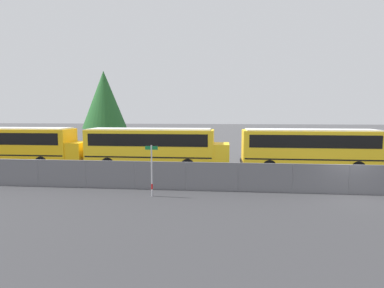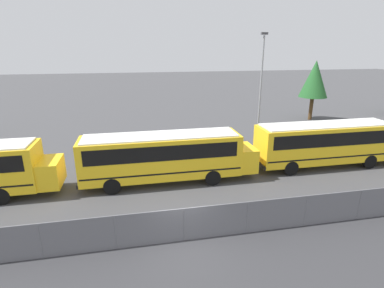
% 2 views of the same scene
% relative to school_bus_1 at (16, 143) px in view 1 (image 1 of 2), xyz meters
% --- Properties ---
extents(ground_plane, '(200.00, 200.00, 0.00)m').
position_rel_school_bus_1_xyz_m(ground_plane, '(24.59, -6.58, -1.97)').
color(ground_plane, '#424244').
extents(fence, '(98.40, 0.07, 1.71)m').
position_rel_school_bus_1_xyz_m(fence, '(24.59, -6.58, -1.09)').
color(fence, '#9EA0A5').
rests_on(fence, ground_plane).
extents(school_bus_1, '(11.62, 2.49, 3.30)m').
position_rel_school_bus_1_xyz_m(school_bus_1, '(0.00, 0.00, 0.00)').
color(school_bus_1, yellow).
rests_on(school_bus_1, ground_plane).
extents(school_bus_2, '(11.62, 2.49, 3.30)m').
position_rel_school_bus_1_xyz_m(school_bus_2, '(11.95, -0.03, 0.00)').
color(school_bus_2, yellow).
rests_on(school_bus_2, ground_plane).
extents(school_bus_3, '(11.62, 2.49, 3.30)m').
position_rel_school_bus_1_xyz_m(school_bus_3, '(24.51, 0.02, 0.00)').
color(school_bus_3, yellow).
rests_on(school_bus_3, ground_plane).
extents(street_sign, '(0.70, 0.09, 2.83)m').
position_rel_school_bus_1_xyz_m(street_sign, '(13.67, -8.00, -0.46)').
color(street_sign, '#B7B7BC').
rests_on(street_sign, ground_plane).
extents(tree_0, '(5.50, 5.50, 9.74)m').
position_rel_school_bus_1_xyz_m(tree_0, '(2.76, 12.85, 4.19)').
color(tree_0, '#51381E').
rests_on(tree_0, ground_plane).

